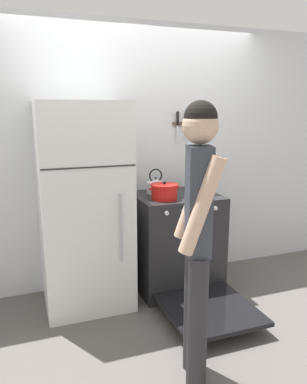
{
  "coord_description": "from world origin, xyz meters",
  "views": [
    {
      "loc": [
        -1.09,
        -3.52,
        1.74
      ],
      "look_at": [
        0.01,
        -0.47,
        1.02
      ],
      "focal_mm": 35.0,
      "sensor_mm": 36.0,
      "label": 1
    }
  ],
  "objects_px": {
    "stove_range": "(177,243)",
    "refrigerator": "(84,207)",
    "dutch_oven_pot": "(164,192)",
    "utensil_jar": "(189,184)",
    "person": "(198,230)",
    "tea_kettle": "(156,186)"
  },
  "relations": [
    {
      "from": "tea_kettle",
      "to": "person",
      "type": "height_order",
      "value": "person"
    },
    {
      "from": "stove_range",
      "to": "tea_kettle",
      "type": "xyz_separation_m",
      "value": [
        -0.16,
        0.17,
        0.55
      ]
    },
    {
      "from": "refrigerator",
      "to": "dutch_oven_pot",
      "type": "relative_size",
      "value": 6.26
    },
    {
      "from": "dutch_oven_pot",
      "to": "tea_kettle",
      "type": "xyz_separation_m",
      "value": [
        0.01,
        0.26,
        0.0
      ]
    },
    {
      "from": "dutch_oven_pot",
      "to": "tea_kettle",
      "type": "distance_m",
      "value": 0.26
    },
    {
      "from": "utensil_jar",
      "to": "person",
      "type": "height_order",
      "value": "person"
    },
    {
      "from": "refrigerator",
      "to": "stove_range",
      "type": "distance_m",
      "value": 0.99
    },
    {
      "from": "stove_range",
      "to": "refrigerator",
      "type": "bearing_deg",
      "value": 178.22
    },
    {
      "from": "tea_kettle",
      "to": "person",
      "type": "relative_size",
      "value": 0.14
    },
    {
      "from": "utensil_jar",
      "to": "tea_kettle",
      "type": "bearing_deg",
      "value": -178.82
    },
    {
      "from": "refrigerator",
      "to": "stove_range",
      "type": "height_order",
      "value": "refrigerator"
    },
    {
      "from": "refrigerator",
      "to": "tea_kettle",
      "type": "height_order",
      "value": "refrigerator"
    },
    {
      "from": "dutch_oven_pot",
      "to": "person",
      "type": "height_order",
      "value": "person"
    },
    {
      "from": "dutch_oven_pot",
      "to": "utensil_jar",
      "type": "height_order",
      "value": "utensil_jar"
    },
    {
      "from": "refrigerator",
      "to": "tea_kettle",
      "type": "distance_m",
      "value": 0.74
    },
    {
      "from": "stove_range",
      "to": "person",
      "type": "xyz_separation_m",
      "value": [
        -0.4,
        -1.2,
        0.55
      ]
    },
    {
      "from": "tea_kettle",
      "to": "utensil_jar",
      "type": "distance_m",
      "value": 0.36
    },
    {
      "from": "stove_range",
      "to": "dutch_oven_pot",
      "type": "xyz_separation_m",
      "value": [
        -0.18,
        -0.09,
        0.54
      ]
    },
    {
      "from": "refrigerator",
      "to": "utensil_jar",
      "type": "height_order",
      "value": "refrigerator"
    },
    {
      "from": "stove_range",
      "to": "tea_kettle",
      "type": "bearing_deg",
      "value": 134.07
    },
    {
      "from": "dutch_oven_pot",
      "to": "utensil_jar",
      "type": "relative_size",
      "value": 1.04
    },
    {
      "from": "stove_range",
      "to": "dutch_oven_pot",
      "type": "height_order",
      "value": "dutch_oven_pot"
    }
  ]
}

